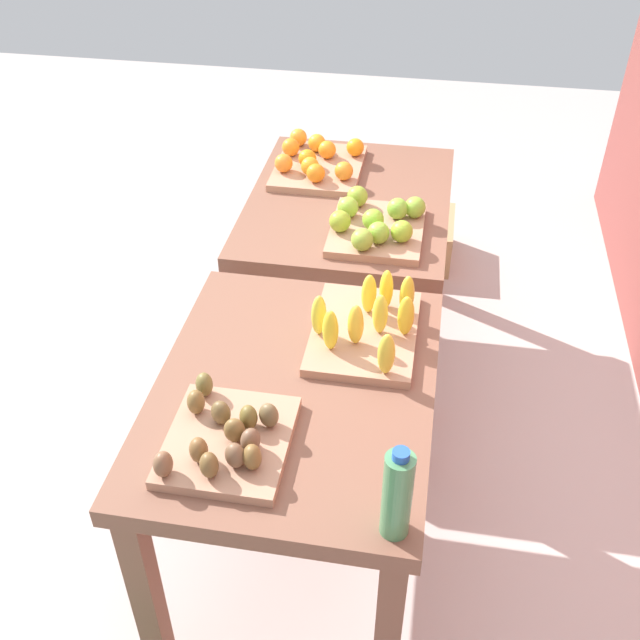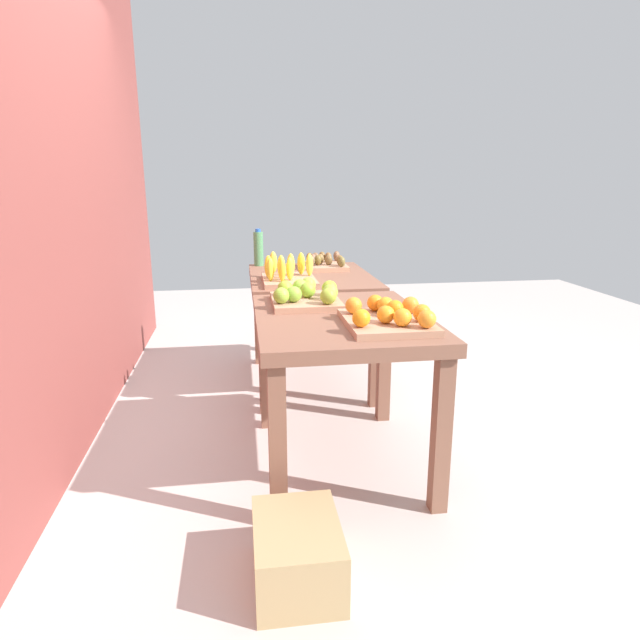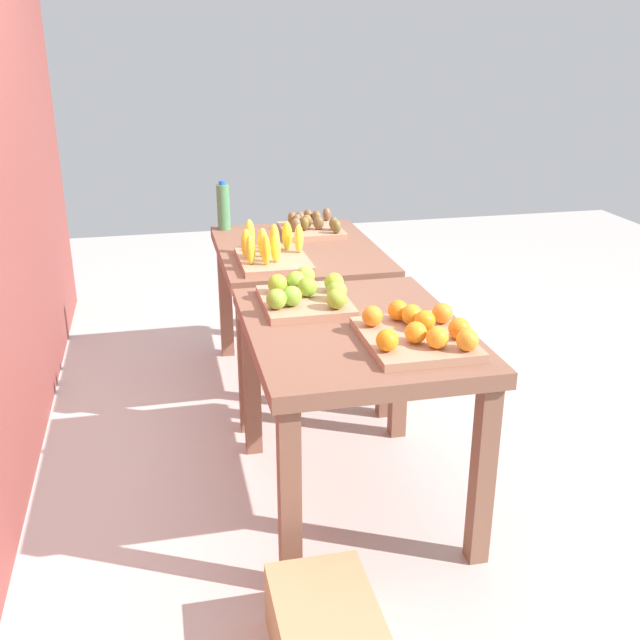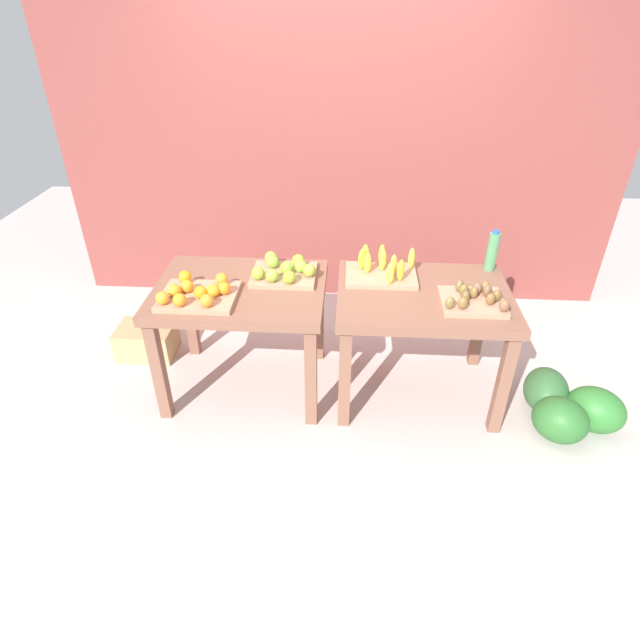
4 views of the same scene
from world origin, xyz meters
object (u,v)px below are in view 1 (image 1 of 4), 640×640
(display_table_right, at_px, (295,413))
(water_bottle, at_px, (397,495))
(display_table_left, at_px, (349,222))
(cardboard_produce_box, at_px, (424,238))
(banana_crate, at_px, (367,325))
(kiwi_bin, at_px, (227,438))
(apple_bin, at_px, (376,224))
(orange_bin, at_px, (317,162))

(display_table_right, distance_m, water_bottle, 0.60)
(display_table_left, distance_m, cardboard_produce_box, 1.01)
(display_table_right, relative_size, cardboard_produce_box, 2.60)
(banana_crate, relative_size, water_bottle, 1.63)
(banana_crate, height_order, kiwi_bin, banana_crate)
(display_table_left, xyz_separation_m, banana_crate, (0.87, 0.18, 0.16))
(apple_bin, distance_m, water_bottle, 1.32)
(apple_bin, bearing_deg, display_table_right, -8.85)
(display_table_right, height_order, apple_bin, apple_bin)
(banana_crate, distance_m, cardboard_produce_box, 1.81)
(water_bottle, bearing_deg, kiwi_bin, -112.10)
(orange_bin, relative_size, apple_bin, 1.06)
(banana_crate, relative_size, kiwi_bin, 1.22)
(display_table_right, xyz_separation_m, kiwi_bin, (0.26, -0.13, 0.15))
(display_table_right, bearing_deg, cardboard_produce_box, 171.12)
(display_table_right, relative_size, kiwi_bin, 2.88)
(display_table_left, height_order, kiwi_bin, kiwi_bin)
(apple_bin, distance_m, kiwi_bin, 1.15)
(orange_bin, height_order, kiwi_bin, orange_bin)
(display_table_left, relative_size, kiwi_bin, 2.88)
(water_bottle, height_order, cardboard_produce_box, water_bottle)
(display_table_right, height_order, kiwi_bin, kiwi_bin)
(water_bottle, bearing_deg, display_table_right, -143.63)
(display_table_left, bearing_deg, apple_bin, 27.43)
(orange_bin, height_order, cardboard_produce_box, orange_bin)
(display_table_left, bearing_deg, cardboard_produce_box, 159.47)
(display_table_left, distance_m, water_bottle, 1.62)
(banana_crate, relative_size, cardboard_produce_box, 1.10)
(water_bottle, bearing_deg, cardboard_produce_box, -179.31)
(display_table_right, distance_m, kiwi_bin, 0.33)
(apple_bin, xyz_separation_m, cardboard_produce_box, (-1.06, 0.17, -0.69))
(display_table_left, bearing_deg, banana_crate, 11.49)
(orange_bin, xyz_separation_m, cardboard_produce_box, (-0.59, 0.47, -0.69))
(display_table_right, bearing_deg, orange_bin, -172.72)
(water_bottle, relative_size, cardboard_produce_box, 0.67)
(display_table_right, relative_size, orange_bin, 2.35)
(display_table_right, xyz_separation_m, cardboard_produce_box, (-1.92, 0.30, -0.54))
(display_table_left, xyz_separation_m, cardboard_produce_box, (-0.80, 0.30, -0.54))
(orange_bin, relative_size, banana_crate, 1.00)
(apple_bin, bearing_deg, banana_crate, 3.98)
(apple_bin, xyz_separation_m, banana_crate, (0.61, 0.04, 0.00))
(apple_bin, bearing_deg, display_table_left, -152.57)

